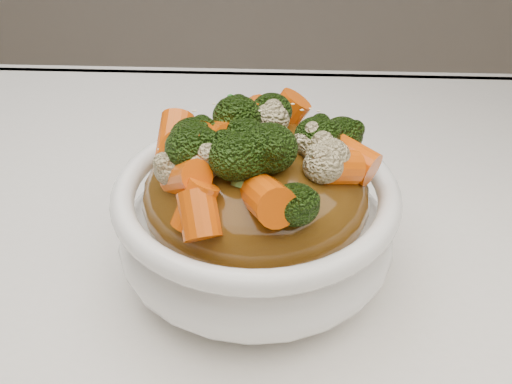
# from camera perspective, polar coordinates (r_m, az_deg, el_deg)

# --- Properties ---
(tablecloth) EXTENTS (1.20, 0.80, 0.04)m
(tablecloth) POSITION_cam_1_polar(r_m,az_deg,el_deg) (0.49, -1.75, -10.02)
(tablecloth) COLOR white
(tablecloth) RESTS_ON dining_table
(bowl) EXTENTS (0.24, 0.24, 0.08)m
(bowl) POSITION_cam_1_polar(r_m,az_deg,el_deg) (0.46, 0.00, -3.23)
(bowl) COLOR white
(bowl) RESTS_ON tablecloth
(sauce_base) EXTENTS (0.19, 0.19, 0.09)m
(sauce_base) POSITION_cam_1_polar(r_m,az_deg,el_deg) (0.45, 0.00, -0.31)
(sauce_base) COLOR #59370F
(sauce_base) RESTS_ON bowl
(carrots) EXTENTS (0.19, 0.19, 0.05)m
(carrots) POSITION_cam_1_polar(r_m,az_deg,el_deg) (0.41, 0.00, 6.61)
(carrots) COLOR #EB5807
(carrots) RESTS_ON sauce_base
(broccoli) EXTENTS (0.19, 0.19, 0.04)m
(broccoli) POSITION_cam_1_polar(r_m,az_deg,el_deg) (0.41, 0.00, 6.49)
(broccoli) COLOR black
(broccoli) RESTS_ON sauce_base
(cauliflower) EXTENTS (0.19, 0.19, 0.04)m
(cauliflower) POSITION_cam_1_polar(r_m,az_deg,el_deg) (0.41, 0.00, 6.25)
(cauliflower) COLOR #CEBE8D
(cauliflower) RESTS_ON sauce_base
(scallions) EXTENTS (0.14, 0.14, 0.02)m
(scallions) POSITION_cam_1_polar(r_m,az_deg,el_deg) (0.41, 0.00, 6.73)
(scallions) COLOR #1F751B
(scallions) RESTS_ON sauce_base
(sesame_seeds) EXTENTS (0.17, 0.17, 0.01)m
(sesame_seeds) POSITION_cam_1_polar(r_m,az_deg,el_deg) (0.41, 0.00, 6.73)
(sesame_seeds) COLOR beige
(sesame_seeds) RESTS_ON sauce_base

